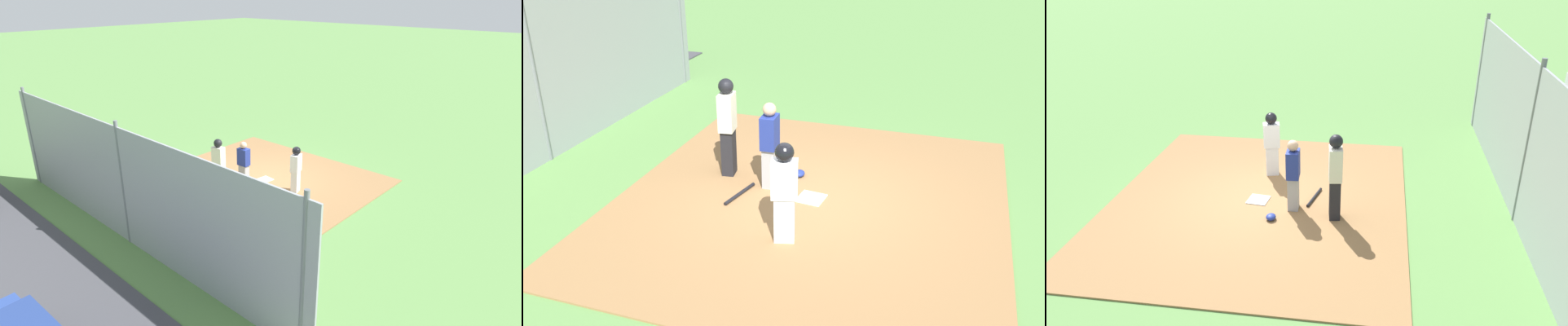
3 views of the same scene
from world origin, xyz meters
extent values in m
plane|color=#5B8947|center=(0.00, 0.00, 0.00)|extent=(140.00, 140.00, 0.00)
cube|color=olive|center=(0.00, 0.00, 0.01)|extent=(7.20, 6.40, 0.03)
cube|color=white|center=(0.00, 0.00, 0.04)|extent=(0.48, 0.48, 0.02)
cube|color=#9E9EA3|center=(-0.24, -0.83, 0.40)|extent=(0.31, 0.24, 0.74)
cube|color=navy|center=(-0.24, -0.83, 1.06)|extent=(0.39, 0.28, 0.59)
sphere|color=tan|center=(-0.24, -0.83, 1.47)|extent=(0.23, 0.23, 0.23)
cube|color=black|center=(-0.49, -1.73, 0.46)|extent=(0.33, 0.26, 0.87)
cube|color=beige|center=(-0.49, -1.73, 1.24)|extent=(0.41, 0.31, 0.69)
sphere|color=black|center=(-0.49, -1.73, 1.72)|extent=(0.27, 0.27, 0.27)
cube|color=silver|center=(1.37, -0.03, 0.39)|extent=(0.29, 0.35, 0.72)
cube|color=white|center=(1.37, -0.03, 1.04)|extent=(0.35, 0.43, 0.57)
sphere|color=tan|center=(1.37, -0.03, 1.44)|extent=(0.23, 0.23, 0.23)
sphere|color=black|center=(1.37, -0.03, 1.46)|extent=(0.28, 0.28, 0.28)
cylinder|color=black|center=(0.27, -1.21, 0.06)|extent=(0.85, 0.24, 0.06)
ellipsoid|color=navy|center=(-0.77, -0.45, 0.09)|extent=(0.24, 0.20, 0.12)
cube|color=#93999E|center=(0.00, -5.40, 1.60)|extent=(12.00, 0.05, 3.20)
cylinder|color=slate|center=(-5.70, -5.40, 1.68)|extent=(0.10, 0.10, 3.35)
cylinder|color=slate|center=(0.00, -5.40, 1.68)|extent=(0.10, 0.10, 3.35)
cylinder|color=slate|center=(5.70, -5.40, 1.68)|extent=(0.10, 0.10, 3.35)
camera|label=1|loc=(9.26, -10.37, 6.23)|focal=29.67mm
camera|label=2|loc=(8.04, 2.17, 4.54)|focal=38.02mm
camera|label=3|loc=(-9.58, -2.51, 5.38)|focal=34.97mm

